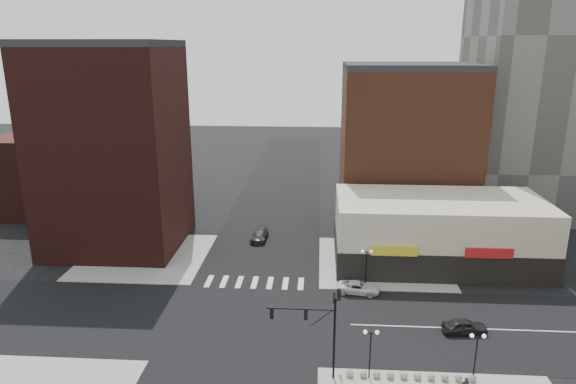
{
  "coord_description": "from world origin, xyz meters",
  "views": [
    {
      "loc": [
        6.88,
        -42.98,
        25.26
      ],
      "look_at": [
        3.7,
        6.38,
        11.0
      ],
      "focal_mm": 32.0,
      "sensor_mm": 36.0,
      "label": 1
    }
  ],
  "objects_px": {
    "street_lamp_ne": "(367,259)",
    "dark_sedan_north": "(260,235)",
    "traffic_signal": "(322,320)",
    "dark_sedan_east": "(465,326)",
    "street_lamp_se_b": "(477,345)",
    "street_lamp_se_a": "(371,342)",
    "white_suv": "(358,288)"
  },
  "relations": [
    {
      "from": "dark_sedan_east",
      "to": "street_lamp_se_b",
      "type": "bearing_deg",
      "value": 164.89
    },
    {
      "from": "street_lamp_ne",
      "to": "dark_sedan_north",
      "type": "height_order",
      "value": "street_lamp_ne"
    },
    {
      "from": "traffic_signal",
      "to": "street_lamp_se_b",
      "type": "xyz_separation_m",
      "value": [
        11.76,
        -0.17,
        -1.67
      ]
    },
    {
      "from": "traffic_signal",
      "to": "white_suv",
      "type": "height_order",
      "value": "traffic_signal"
    },
    {
      "from": "street_lamp_se_b",
      "to": "street_lamp_ne",
      "type": "distance_m",
      "value": 17.46
    },
    {
      "from": "street_lamp_se_b",
      "to": "dark_sedan_east",
      "type": "height_order",
      "value": "street_lamp_se_b"
    },
    {
      "from": "street_lamp_se_a",
      "to": "dark_sedan_north",
      "type": "relative_size",
      "value": 0.87
    },
    {
      "from": "street_lamp_se_b",
      "to": "street_lamp_ne",
      "type": "bearing_deg",
      "value": 113.63
    },
    {
      "from": "street_lamp_se_a",
      "to": "street_lamp_se_b",
      "type": "distance_m",
      "value": 8.0
    },
    {
      "from": "traffic_signal",
      "to": "dark_sedan_east",
      "type": "bearing_deg",
      "value": 28.48
    },
    {
      "from": "traffic_signal",
      "to": "street_lamp_ne",
      "type": "relative_size",
      "value": 1.87
    },
    {
      "from": "street_lamp_se_a",
      "to": "street_lamp_ne",
      "type": "distance_m",
      "value": 16.03
    },
    {
      "from": "street_lamp_ne",
      "to": "street_lamp_se_a",
      "type": "bearing_deg",
      "value": -93.58
    },
    {
      "from": "street_lamp_se_b",
      "to": "dark_sedan_north",
      "type": "bearing_deg",
      "value": 124.64
    },
    {
      "from": "street_lamp_se_b",
      "to": "street_lamp_ne",
      "type": "xyz_separation_m",
      "value": [
        -7.0,
        16.0,
        0.0
      ]
    },
    {
      "from": "white_suv",
      "to": "dark_sedan_east",
      "type": "distance_m",
      "value": 11.65
    },
    {
      "from": "street_lamp_se_b",
      "to": "white_suv",
      "type": "xyz_separation_m",
      "value": [
        -7.87,
        14.5,
        -2.67
      ]
    },
    {
      "from": "traffic_signal",
      "to": "street_lamp_se_b",
      "type": "bearing_deg",
      "value": -0.82
    },
    {
      "from": "dark_sedan_east",
      "to": "dark_sedan_north",
      "type": "distance_m",
      "value": 30.48
    },
    {
      "from": "dark_sedan_north",
      "to": "dark_sedan_east",
      "type": "bearing_deg",
      "value": -42.86
    },
    {
      "from": "traffic_signal",
      "to": "white_suv",
      "type": "distance_m",
      "value": 15.47
    },
    {
      "from": "street_lamp_se_a",
      "to": "street_lamp_ne",
      "type": "height_order",
      "value": "same"
    },
    {
      "from": "dark_sedan_north",
      "to": "street_lamp_ne",
      "type": "bearing_deg",
      "value": -42.11
    },
    {
      "from": "street_lamp_se_a",
      "to": "street_lamp_ne",
      "type": "xyz_separation_m",
      "value": [
        1.0,
        16.0,
        0.0
      ]
    },
    {
      "from": "street_lamp_ne",
      "to": "dark_sedan_north",
      "type": "bearing_deg",
      "value": 135.07
    },
    {
      "from": "street_lamp_ne",
      "to": "white_suv",
      "type": "height_order",
      "value": "street_lamp_ne"
    },
    {
      "from": "street_lamp_se_a",
      "to": "dark_sedan_east",
      "type": "relative_size",
      "value": 1.04
    },
    {
      "from": "white_suv",
      "to": "dark_sedan_east",
      "type": "height_order",
      "value": "dark_sedan_east"
    },
    {
      "from": "dark_sedan_north",
      "to": "traffic_signal",
      "type": "bearing_deg",
      "value": -71.14
    },
    {
      "from": "street_lamp_ne",
      "to": "dark_sedan_east",
      "type": "xyz_separation_m",
      "value": [
        8.24,
        -8.78,
        -2.61
      ]
    },
    {
      "from": "dark_sedan_north",
      "to": "street_lamp_se_b",
      "type": "bearing_deg",
      "value": -52.53
    },
    {
      "from": "street_lamp_se_a",
      "to": "dark_sedan_east",
      "type": "height_order",
      "value": "street_lamp_se_a"
    }
  ]
}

